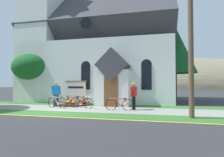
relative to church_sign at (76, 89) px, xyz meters
name	(u,v)px	position (x,y,z in m)	size (l,w,h in m)	color
ground	(82,104)	(0.53, 0.06, -1.18)	(140.00, 140.00, 0.00)	#333335
sidewalk_slab	(69,108)	(0.57, -2.37, -1.18)	(32.00, 2.69, 0.01)	#99968E
grass_verge	(51,113)	(0.57, -4.46, -1.18)	(32.00, 1.48, 0.01)	#38722D
church_lawn	(82,105)	(0.57, -0.19, -1.18)	(24.00, 1.67, 0.01)	#38722D
curb_paint_stripe	(41,116)	(0.57, -5.35, -1.18)	(28.00, 0.16, 0.01)	yellow
church_building	(94,50)	(-0.05, 4.60, 3.87)	(14.36, 10.47, 14.99)	white
church_sign	(76,89)	(0.00, 0.00, 0.00)	(1.74, 0.15, 1.84)	#7F6047
flower_bed	(74,104)	(0.02, -0.43, -1.11)	(2.76, 2.76, 0.34)	#382319
bicycle_black	(120,104)	(3.98, -2.53, -0.82)	(1.71, 0.22, 0.77)	black
bicycle_silver	(82,102)	(1.33, -2.03, -0.82)	(1.74, 0.46, 0.80)	black
bicycle_orange	(57,102)	(-0.24, -2.37, -0.82)	(1.65, 0.51, 0.76)	black
cyclist_in_white_jersey	(56,92)	(-0.73, -1.68, -0.18)	(0.67, 0.31, 1.71)	#2D2D33
cyclist_in_blue_jersey	(134,94)	(4.78, -2.10, -0.21)	(0.33, 0.67, 1.66)	black
utility_pole	(188,9)	(7.60, -4.20, 3.94)	(3.12, 0.28, 9.27)	brown
roadside_conifer	(174,49)	(7.76, 3.92, 3.57)	(3.80, 3.80, 7.00)	#3D2D1E
yard_deciduous_tree	(35,68)	(-4.87, 1.59, 1.92)	(3.91, 3.91, 4.43)	#4C3823
distant_hill	(162,88)	(8.74, 59.64, -1.18)	(98.42, 41.45, 22.48)	#847A5B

